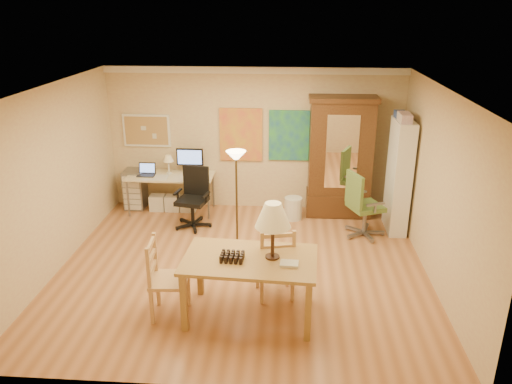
# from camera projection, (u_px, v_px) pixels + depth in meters

# --- Properties ---
(floor) EXTENTS (5.50, 5.50, 0.00)m
(floor) POSITION_uv_depth(u_px,v_px,m) (242.00, 268.00, 7.54)
(floor) COLOR #9E6138
(floor) RESTS_ON ground
(crown_molding) EXTENTS (5.50, 0.08, 0.12)m
(crown_molding) POSITION_uv_depth(u_px,v_px,m) (254.00, 70.00, 8.90)
(crown_molding) COLOR white
(crown_molding) RESTS_ON floor
(corkboard) EXTENTS (0.90, 0.04, 0.62)m
(corkboard) POSITION_uv_depth(u_px,v_px,m) (147.00, 131.00, 9.45)
(corkboard) COLOR tan
(corkboard) RESTS_ON floor
(art_panel_left) EXTENTS (0.80, 0.04, 1.00)m
(art_panel_left) POSITION_uv_depth(u_px,v_px,m) (241.00, 135.00, 9.35)
(art_panel_left) COLOR gold
(art_panel_left) RESTS_ON floor
(art_panel_right) EXTENTS (0.75, 0.04, 0.95)m
(art_panel_right) POSITION_uv_depth(u_px,v_px,m) (289.00, 136.00, 9.29)
(art_panel_right) COLOR #22628A
(art_panel_right) RESTS_ON floor
(dining_table) EXTENTS (1.70, 1.08, 1.54)m
(dining_table) POSITION_uv_depth(u_px,v_px,m) (258.00, 247.00, 6.08)
(dining_table) COLOR brown
(dining_table) RESTS_ON floor
(ladder_chair_back) EXTENTS (0.57, 0.55, 1.04)m
(ladder_chair_back) POSITION_uv_depth(u_px,v_px,m) (275.00, 264.00, 6.68)
(ladder_chair_back) COLOR tan
(ladder_chair_back) RESTS_ON floor
(ladder_chair_left) EXTENTS (0.50, 0.52, 1.05)m
(ladder_chair_left) POSITION_uv_depth(u_px,v_px,m) (167.00, 281.00, 6.27)
(ladder_chair_left) COLOR tan
(ladder_chair_left) RESTS_ON floor
(torchiere_lamp) EXTENTS (0.31, 0.31, 1.68)m
(torchiere_lamp) POSITION_uv_depth(u_px,v_px,m) (236.00, 172.00, 7.59)
(torchiere_lamp) COLOR #3F3119
(torchiere_lamp) RESTS_ON floor
(computer_desk) EXTENTS (1.61, 0.70, 1.22)m
(computer_desk) POSITION_uv_depth(u_px,v_px,m) (173.00, 189.00, 9.50)
(computer_desk) COLOR beige
(computer_desk) RESTS_ON floor
(office_chair_black) EXTENTS (0.66, 0.66, 1.08)m
(office_chair_black) POSITION_uv_depth(u_px,v_px,m) (193.00, 211.00, 8.89)
(office_chair_black) COLOR black
(office_chair_black) RESTS_ON floor
(office_chair_green) EXTENTS (0.71, 0.71, 1.15)m
(office_chair_green) POSITION_uv_depth(u_px,v_px,m) (363.00, 219.00, 8.52)
(office_chair_green) COLOR slate
(office_chair_green) RESTS_ON floor
(drawer_cart) EXTENTS (0.38, 0.46, 0.76)m
(drawer_cart) POSITION_uv_depth(u_px,v_px,m) (135.00, 189.00, 9.68)
(drawer_cart) COLOR slate
(drawer_cart) RESTS_ON floor
(armoire) EXTENTS (1.21, 0.58, 2.23)m
(armoire) POSITION_uv_depth(u_px,v_px,m) (340.00, 165.00, 9.18)
(armoire) COLOR #3A1B0F
(armoire) RESTS_ON floor
(bookshelf) EXTENTS (0.29, 0.78, 1.96)m
(bookshelf) POSITION_uv_depth(u_px,v_px,m) (399.00, 177.00, 8.54)
(bookshelf) COLOR white
(bookshelf) RESTS_ON floor
(wastebin) EXTENTS (0.33, 0.33, 0.41)m
(wastebin) POSITION_uv_depth(u_px,v_px,m) (293.00, 208.00, 9.22)
(wastebin) COLOR silver
(wastebin) RESTS_ON floor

